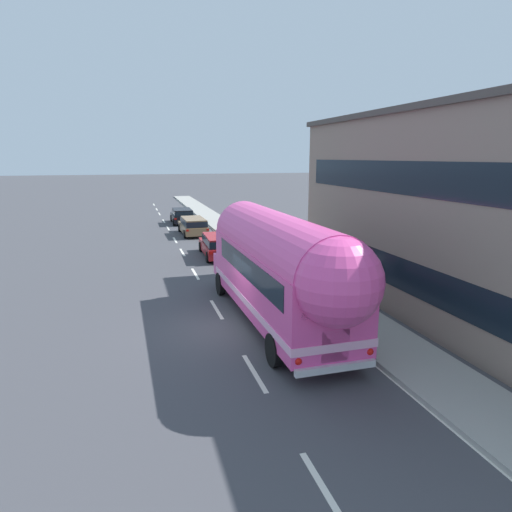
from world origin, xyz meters
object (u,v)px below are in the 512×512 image
Objects in this scene: painted_bus at (281,266)px; car_third at (182,215)px; car_second at (193,225)px; car_lead at (219,244)px.

painted_bus is 27.30m from car_third.
car_third is at bearing 90.56° from painted_bus.
car_third is at bearing 90.87° from car_second.
car_lead is 14.95m from car_third.
car_lead and car_second have the same top height.
painted_bus is at bearing -89.54° from car_second.
car_second is 6.53m from car_third.
painted_bus is 2.53× the size of car_lead.
car_second is at bearing 90.46° from painted_bus.
painted_bus reaches higher than car_second.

